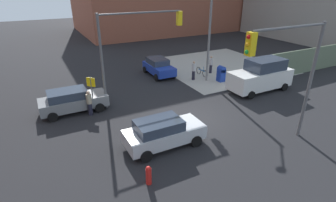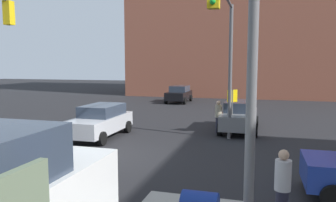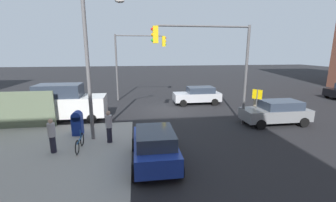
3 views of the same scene
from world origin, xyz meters
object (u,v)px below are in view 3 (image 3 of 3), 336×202
hatchback_gray (276,112)px  pedestrian_crossing (256,108)px  mailbox_blue (77,122)px  pedestrian_waiting (109,126)px  coupe_blue (155,146)px  fire_hydrant (209,94)px  sedan_silver (198,95)px  pedestrian_walking_north (52,135)px  traffic_signal_se_corner (136,54)px  bicycle_leaning_on_fence (80,143)px  street_lamp_corner (93,55)px  traffic_signal_nw_corner (211,55)px  van_white_delivery (65,103)px

hatchback_gray → pedestrian_crossing: 1.41m
mailbox_blue → pedestrian_waiting: pedestrian_waiting is taller
hatchback_gray → pedestrian_waiting: bearing=8.6°
coupe_blue → fire_hydrant: bearing=-117.4°
sedan_silver → pedestrian_walking_north: (9.87, 9.20, 0.06)m
traffic_signal_se_corner → mailbox_blue: (3.62, 9.50, -3.84)m
traffic_signal_se_corner → bicycle_leaning_on_fence: 12.81m
fire_hydrant → sedan_silver: (1.93, 2.40, 0.36)m
coupe_blue → pedestrian_walking_north: 5.17m
traffic_signal_se_corner → pedestrian_crossing: traffic_signal_se_corner is taller
sedan_silver → mailbox_blue: bearing=36.3°
street_lamp_corner → pedestrian_walking_north: street_lamp_corner is taller
traffic_signal_nw_corner → hatchback_gray: bearing=175.7°
van_white_delivery → pedestrian_waiting: van_white_delivery is taller
mailbox_blue → bicycle_leaning_on_fence: size_ratio=0.82×
fire_hydrant → coupe_blue: size_ratio=0.24×
sedan_silver → fire_hydrant: bearing=-128.8°
mailbox_blue → pedestrian_walking_north: 2.48m
hatchback_gray → pedestrian_crossing: pedestrian_crossing is taller
coupe_blue → sedan_silver: 12.11m
sedan_silver → van_white_delivery: bearing=18.4°
fire_hydrant → pedestrian_crossing: (-0.80, 8.00, 0.42)m
traffic_signal_nw_corner → coupe_blue: size_ratio=1.66×
traffic_signal_nw_corner → street_lamp_corner: 7.07m
traffic_signal_nw_corner → fire_hydrant: traffic_signal_nw_corner is taller
traffic_signal_nw_corner → pedestrian_waiting: traffic_signal_nw_corner is taller
coupe_blue → sedan_silver: same height
fire_hydrant → hatchback_gray: bearing=100.8°
van_white_delivery → traffic_signal_se_corner: bearing=-129.3°
pedestrian_crossing → pedestrian_waiting: pedestrian_waiting is taller
traffic_signal_nw_corner → pedestrian_waiting: bearing=17.7°
street_lamp_corner → bicycle_leaning_on_fence: (0.67, 1.65, -4.35)m
street_lamp_corner → hatchback_gray: 12.31m
mailbox_blue → pedestrian_crossing: size_ratio=0.83×
coupe_blue → van_white_delivery: bearing=-52.1°
street_lamp_corner → mailbox_blue: (1.27, -0.54, -3.94)m
traffic_signal_nw_corner → pedestrian_crossing: traffic_signal_nw_corner is taller
pedestrian_crossing → pedestrian_walking_north: pedestrian_walking_north is taller
traffic_signal_se_corner → mailbox_blue: traffic_signal_se_corner is taller
van_white_delivery → bicycle_leaning_on_fence: 5.88m
street_lamp_corner → bicycle_leaning_on_fence: bearing=68.0°
fire_hydrant → hatchback_gray: (-1.73, 9.05, 0.36)m
hatchback_gray → pedestrian_waiting: size_ratio=2.50×
van_white_delivery → bicycle_leaning_on_fence: size_ratio=3.09×
traffic_signal_se_corner → van_white_delivery: size_ratio=1.20×
traffic_signal_nw_corner → hatchback_gray: traffic_signal_nw_corner is taller
traffic_signal_se_corner → hatchback_gray: 13.73m
fire_hydrant → coupe_blue: 15.12m
street_lamp_corner → coupe_blue: size_ratio=2.05×
van_white_delivery → bicycle_leaning_on_fence: van_white_delivery is taller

